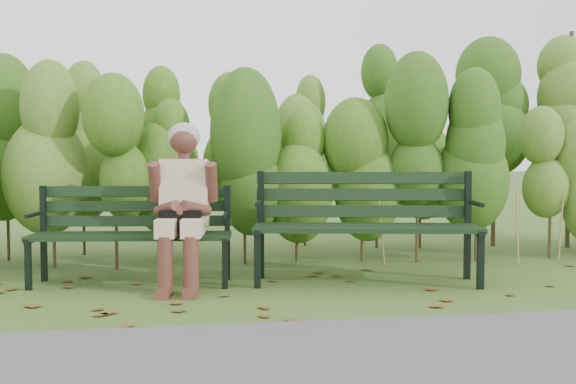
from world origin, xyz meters
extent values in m
plane|color=#435D22|center=(0.00, 0.00, 0.00)|extent=(80.00, 80.00, 0.00)
cylinder|color=#47381E|center=(-2.14, 1.30, 0.40)|extent=(0.03, 0.03, 0.80)
ellipsoid|color=#3A5A1C|center=(-2.14, 1.30, 1.04)|extent=(0.64, 0.64, 1.44)
cylinder|color=#47381E|center=(-1.53, 1.30, 0.40)|extent=(0.03, 0.03, 0.80)
ellipsoid|color=#3A5A1C|center=(-1.53, 1.30, 1.04)|extent=(0.64, 0.64, 1.44)
cylinder|color=#47381E|center=(-0.92, 1.30, 0.40)|extent=(0.03, 0.03, 0.80)
ellipsoid|color=#3A5A1C|center=(-0.92, 1.30, 1.04)|extent=(0.64, 0.64, 1.44)
cylinder|color=#47381E|center=(-0.31, 1.30, 0.40)|extent=(0.03, 0.03, 0.80)
ellipsoid|color=#3A5A1C|center=(-0.31, 1.30, 1.04)|extent=(0.64, 0.64, 1.44)
cylinder|color=#47381E|center=(0.31, 1.30, 0.40)|extent=(0.03, 0.03, 0.80)
ellipsoid|color=#3A5A1C|center=(0.31, 1.30, 1.04)|extent=(0.64, 0.64, 1.44)
cylinder|color=#47381E|center=(0.92, 1.30, 0.40)|extent=(0.03, 0.03, 0.80)
ellipsoid|color=#3A5A1C|center=(0.92, 1.30, 1.04)|extent=(0.64, 0.64, 1.44)
cylinder|color=#47381E|center=(1.53, 1.30, 0.40)|extent=(0.03, 0.03, 0.80)
ellipsoid|color=#3A5A1C|center=(1.53, 1.30, 1.04)|extent=(0.64, 0.64, 1.44)
cylinder|color=#47381E|center=(2.14, 1.30, 0.40)|extent=(0.03, 0.03, 0.80)
ellipsoid|color=#3A5A1C|center=(2.14, 1.30, 1.04)|extent=(0.64, 0.64, 1.44)
cylinder|color=#47381E|center=(2.75, 1.30, 0.40)|extent=(0.03, 0.03, 0.80)
ellipsoid|color=#3A5A1C|center=(2.75, 1.30, 1.04)|extent=(0.64, 0.64, 1.44)
cylinder|color=#47381E|center=(-2.69, 2.30, 0.55)|extent=(0.04, 0.04, 1.10)
cylinder|color=#47381E|center=(-1.92, 2.30, 0.55)|extent=(0.04, 0.04, 1.10)
ellipsoid|color=#2B5B1D|center=(-1.92, 2.30, 1.43)|extent=(0.70, 0.70, 1.98)
cylinder|color=#47381E|center=(-1.15, 2.30, 0.55)|extent=(0.04, 0.04, 1.10)
ellipsoid|color=#2B5B1D|center=(-1.15, 2.30, 1.43)|extent=(0.70, 0.70, 1.98)
cylinder|color=#47381E|center=(-0.38, 2.30, 0.55)|extent=(0.04, 0.04, 1.10)
ellipsoid|color=#2B5B1D|center=(-0.38, 2.30, 1.43)|extent=(0.70, 0.70, 1.98)
cylinder|color=#47381E|center=(0.38, 2.30, 0.55)|extent=(0.04, 0.04, 1.10)
ellipsoid|color=#2B5B1D|center=(0.38, 2.30, 1.43)|extent=(0.70, 0.70, 1.98)
cylinder|color=#47381E|center=(1.15, 2.30, 0.55)|extent=(0.04, 0.04, 1.10)
ellipsoid|color=#2B5B1D|center=(1.15, 2.30, 1.43)|extent=(0.70, 0.70, 1.98)
cylinder|color=#47381E|center=(1.92, 2.30, 0.55)|extent=(0.04, 0.04, 1.10)
ellipsoid|color=#2B5B1D|center=(1.92, 2.30, 1.43)|extent=(0.70, 0.70, 1.98)
cylinder|color=#47381E|center=(2.69, 2.30, 0.55)|extent=(0.04, 0.04, 1.10)
ellipsoid|color=#2B5B1D|center=(2.69, 2.30, 1.43)|extent=(0.70, 0.70, 1.98)
cylinder|color=#47381E|center=(3.46, 2.30, 0.55)|extent=(0.04, 0.04, 1.10)
ellipsoid|color=#2B5B1D|center=(3.46, 2.30, 1.43)|extent=(0.70, 0.70, 1.98)
cube|color=brown|center=(-0.69, -0.68, 0.00)|extent=(0.10, 0.09, 0.01)
cube|color=brown|center=(-0.29, -0.69, 0.00)|extent=(0.10, 0.08, 0.01)
cube|color=brown|center=(1.47, -0.62, 0.00)|extent=(0.09, 0.10, 0.01)
cube|color=brown|center=(1.87, 0.17, 0.00)|extent=(0.11, 0.11, 0.01)
cube|color=brown|center=(0.90, -0.95, 0.00)|extent=(0.08, 0.10, 0.01)
cube|color=brown|center=(1.59, -0.37, 0.00)|extent=(0.11, 0.11, 0.01)
cube|color=brown|center=(0.61, -1.13, 0.00)|extent=(0.10, 0.11, 0.01)
cube|color=brown|center=(0.23, 0.14, 0.00)|extent=(0.09, 0.10, 0.01)
cube|color=brown|center=(-0.16, -1.02, 0.00)|extent=(0.11, 0.11, 0.01)
cube|color=brown|center=(1.05, -1.07, 0.00)|extent=(0.11, 0.11, 0.01)
cube|color=brown|center=(-2.19, 0.50, 0.00)|extent=(0.09, 0.11, 0.01)
cube|color=brown|center=(-1.22, -0.45, 0.00)|extent=(0.11, 0.11, 0.01)
cube|color=brown|center=(-0.11, -0.26, 0.00)|extent=(0.11, 0.11, 0.01)
cube|color=brown|center=(-1.29, 0.01, 0.00)|extent=(0.11, 0.10, 0.01)
cube|color=brown|center=(0.49, -0.35, 0.00)|extent=(0.11, 0.11, 0.01)
cube|color=brown|center=(-1.52, -0.77, 0.00)|extent=(0.09, 0.11, 0.01)
cube|color=brown|center=(0.60, -0.78, 0.00)|extent=(0.10, 0.11, 0.01)
cube|color=brown|center=(-1.98, 0.54, 0.00)|extent=(0.11, 0.11, 0.01)
cube|color=brown|center=(-0.27, -1.13, 0.00)|extent=(0.11, 0.10, 0.01)
cube|color=brown|center=(-1.29, 0.77, 0.00)|extent=(0.11, 0.11, 0.01)
cube|color=brown|center=(-0.25, 0.27, 0.00)|extent=(0.11, 0.11, 0.01)
cube|color=brown|center=(-2.13, 0.71, 0.00)|extent=(0.11, 0.11, 0.01)
cube|color=brown|center=(-1.25, -0.91, 0.00)|extent=(0.11, 0.11, 0.01)
cube|color=brown|center=(0.58, -0.67, 0.00)|extent=(0.11, 0.11, 0.01)
cube|color=brown|center=(-0.02, -0.16, 0.00)|extent=(0.11, 0.11, 0.01)
cube|color=brown|center=(1.03, -0.25, 0.00)|extent=(0.10, 0.09, 0.01)
cube|color=black|center=(-1.27, 0.35, 0.40)|extent=(1.59, 0.29, 0.04)
cube|color=black|center=(-1.26, 0.46, 0.40)|extent=(1.59, 0.29, 0.04)
cube|color=black|center=(-1.24, 0.57, 0.40)|extent=(1.59, 0.29, 0.04)
cube|color=black|center=(-1.23, 0.68, 0.40)|extent=(1.59, 0.29, 0.04)
cube|color=black|center=(-1.22, 0.76, 0.49)|extent=(1.59, 0.24, 0.09)
cube|color=black|center=(-1.22, 0.77, 0.62)|extent=(1.59, 0.24, 0.09)
cube|color=black|center=(-1.22, 0.79, 0.74)|extent=(1.59, 0.24, 0.09)
cube|color=black|center=(-2.03, 0.43, 0.20)|extent=(0.05, 0.05, 0.40)
cube|color=black|center=(-1.98, 0.81, 0.40)|extent=(0.05, 0.05, 0.80)
cube|color=black|center=(-2.00, 0.61, 0.38)|extent=(0.10, 0.44, 0.04)
cylinder|color=black|center=(-2.01, 0.56, 0.57)|extent=(0.07, 0.33, 0.03)
cube|color=black|center=(-0.52, 0.25, 0.20)|extent=(0.05, 0.05, 0.40)
cube|color=black|center=(-0.47, 0.63, 0.40)|extent=(0.05, 0.05, 0.80)
cube|color=black|center=(-0.50, 0.42, 0.38)|extent=(0.10, 0.44, 0.04)
cylinder|color=black|center=(-0.50, 0.38, 0.57)|extent=(0.07, 0.33, 0.03)
cube|color=black|center=(0.60, 0.09, 0.46)|extent=(1.82, 0.45, 0.04)
cube|color=black|center=(0.62, 0.21, 0.46)|extent=(1.82, 0.45, 0.04)
cube|color=black|center=(0.64, 0.34, 0.46)|extent=(1.82, 0.45, 0.04)
cube|color=black|center=(0.67, 0.46, 0.46)|extent=(1.82, 0.45, 0.04)
cube|color=black|center=(0.69, 0.55, 0.57)|extent=(1.80, 0.40, 0.11)
cube|color=black|center=(0.69, 0.57, 0.71)|extent=(1.80, 0.40, 0.11)
cube|color=black|center=(0.69, 0.58, 0.85)|extent=(1.80, 0.40, 0.11)
cube|color=black|center=(-0.26, 0.24, 0.23)|extent=(0.06, 0.06, 0.46)
cube|color=black|center=(-0.18, 0.67, 0.46)|extent=(0.06, 0.06, 0.91)
cube|color=black|center=(-0.23, 0.44, 0.44)|extent=(0.14, 0.51, 0.04)
cylinder|color=black|center=(-0.23, 0.39, 0.66)|extent=(0.11, 0.38, 0.04)
cube|color=black|center=(1.45, -0.09, 0.23)|extent=(0.06, 0.06, 0.46)
cube|color=black|center=(1.53, 0.34, 0.46)|extent=(0.06, 0.06, 0.91)
cube|color=black|center=(1.49, 0.11, 0.44)|extent=(0.14, 0.51, 0.04)
cylinder|color=black|center=(1.48, 0.06, 0.66)|extent=(0.11, 0.38, 0.04)
cube|color=#CCAA94|center=(-0.95, 0.25, 0.49)|extent=(0.20, 0.46, 0.14)
cube|color=#CCAA94|center=(-0.76, 0.23, 0.49)|extent=(0.20, 0.46, 0.14)
cylinder|color=#572D23|center=(-0.98, 0.07, 0.22)|extent=(0.13, 0.13, 0.44)
cylinder|color=#572D23|center=(-0.78, 0.05, 0.22)|extent=(0.13, 0.13, 0.44)
cube|color=#572D23|center=(-0.99, -0.01, 0.03)|extent=(0.12, 0.22, 0.06)
cube|color=#572D23|center=(-0.79, -0.04, 0.03)|extent=(0.12, 0.22, 0.06)
cube|color=#CCAA94|center=(-0.82, 0.53, 0.74)|extent=(0.41, 0.31, 0.55)
cylinder|color=#572D23|center=(-0.83, 0.51, 1.03)|extent=(0.10, 0.10, 0.11)
sphere|color=#572D23|center=(-0.83, 0.50, 1.17)|extent=(0.22, 0.22, 0.22)
ellipsoid|color=gray|center=(-0.82, 0.52, 1.19)|extent=(0.26, 0.25, 0.23)
cylinder|color=#572D23|center=(-1.06, 0.47, 0.83)|extent=(0.12, 0.23, 0.33)
cylinder|color=#572D23|center=(-0.61, 0.42, 0.83)|extent=(0.12, 0.23, 0.33)
cylinder|color=#572D23|center=(-0.96, 0.32, 0.63)|extent=(0.22, 0.29, 0.14)
cylinder|color=#572D23|center=(-0.74, 0.29, 0.63)|extent=(0.26, 0.27, 0.14)
sphere|color=#572D23|center=(-0.86, 0.24, 0.61)|extent=(0.12, 0.12, 0.12)
cube|color=black|center=(-0.86, 0.25, 0.54)|extent=(0.33, 0.17, 0.17)
camera|label=1|loc=(-0.86, -4.99, 1.03)|focal=42.00mm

